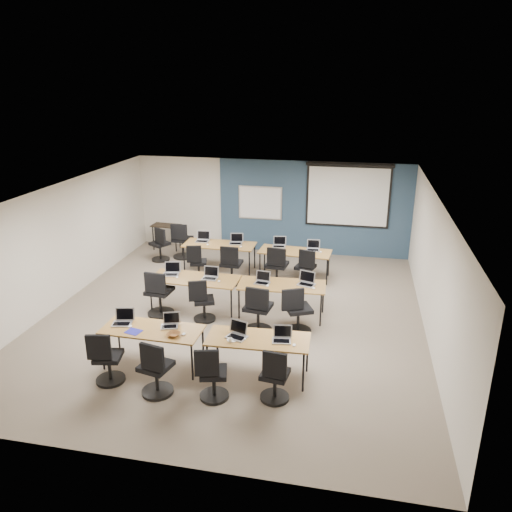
% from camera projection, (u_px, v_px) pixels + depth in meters
% --- Properties ---
extents(floor, '(8.00, 9.00, 0.02)m').
position_uv_depth(floor, '(234.00, 315.00, 10.85)').
color(floor, '#6B6354').
rests_on(floor, ground).
extents(ceiling, '(8.00, 9.00, 0.02)m').
position_uv_depth(ceiling, '(232.00, 194.00, 9.94)').
color(ceiling, white).
rests_on(ceiling, ground).
extents(wall_back, '(8.00, 0.04, 2.70)m').
position_uv_depth(wall_back, '(271.00, 206.00, 14.55)').
color(wall_back, beige).
rests_on(wall_back, ground).
extents(wall_front, '(8.00, 0.04, 2.70)m').
position_uv_depth(wall_front, '(145.00, 376.00, 6.25)').
color(wall_front, beige).
rests_on(wall_front, ground).
extents(wall_left, '(0.04, 9.00, 2.70)m').
position_uv_depth(wall_left, '(60.00, 245.00, 11.16)').
color(wall_left, beige).
rests_on(wall_left, ground).
extents(wall_right, '(0.04, 9.00, 2.70)m').
position_uv_depth(wall_right, '(433.00, 271.00, 9.63)').
color(wall_right, beige).
rests_on(wall_right, ground).
extents(blue_accent_panel, '(5.50, 0.04, 2.70)m').
position_uv_depth(blue_accent_panel, '(313.00, 209.00, 14.28)').
color(blue_accent_panel, '#3D5977').
rests_on(blue_accent_panel, wall_back).
extents(whiteboard, '(1.28, 0.03, 0.98)m').
position_uv_depth(whiteboard, '(260.00, 203.00, 14.50)').
color(whiteboard, silver).
rests_on(whiteboard, wall_back).
extents(projector_screen, '(2.40, 0.10, 1.82)m').
position_uv_depth(projector_screen, '(348.00, 192.00, 13.86)').
color(projector_screen, black).
rests_on(projector_screen, wall_back).
extents(training_table_front_left, '(1.77, 0.74, 0.73)m').
position_uv_depth(training_table_front_left, '(152.00, 331.00, 8.75)').
color(training_table_front_left, brown).
rests_on(training_table_front_left, floor).
extents(training_table_front_right, '(1.74, 0.73, 0.73)m').
position_uv_depth(training_table_front_right, '(258.00, 341.00, 8.43)').
color(training_table_front_right, brown).
rests_on(training_table_front_right, floor).
extents(training_table_mid_left, '(1.94, 0.81, 0.73)m').
position_uv_depth(training_table_mid_left, '(195.00, 280.00, 10.97)').
color(training_table_mid_left, '#96603C').
rests_on(training_table_mid_left, floor).
extents(training_table_mid_right, '(1.86, 0.77, 0.73)m').
position_uv_depth(training_table_mid_right, '(282.00, 286.00, 10.63)').
color(training_table_mid_right, '#A56332').
rests_on(training_table_mid_right, floor).
extents(training_table_back_left, '(1.89, 0.79, 0.73)m').
position_uv_depth(training_table_back_left, '(219.00, 246.00, 13.21)').
color(training_table_back_left, brown).
rests_on(training_table_back_left, floor).
extents(training_table_back_right, '(1.81, 0.76, 0.73)m').
position_uv_depth(training_table_back_right, '(295.00, 253.00, 12.68)').
color(training_table_back_right, '#98642B').
rests_on(training_table_back_right, floor).
extents(laptop_0, '(0.34, 0.29, 0.26)m').
position_uv_depth(laptop_0, '(123.00, 320.00, 8.92)').
color(laptop_0, silver).
rests_on(laptop_0, training_table_front_left).
extents(mouse_0, '(0.07, 0.10, 0.03)m').
position_uv_depth(mouse_0, '(130.00, 326.00, 8.80)').
color(mouse_0, white).
rests_on(mouse_0, training_table_front_left).
extents(task_chair_0, '(0.49, 0.49, 0.98)m').
position_uv_depth(task_chair_0, '(107.00, 362.00, 8.33)').
color(task_chair_0, black).
rests_on(task_chair_0, floor).
extents(laptop_1, '(0.30, 0.25, 0.23)m').
position_uv_depth(laptop_1, '(170.00, 323.00, 8.82)').
color(laptop_1, '#AFAEB6').
rests_on(laptop_1, training_table_front_left).
extents(mouse_1, '(0.07, 0.10, 0.03)m').
position_uv_depth(mouse_1, '(184.00, 334.00, 8.53)').
color(mouse_1, white).
rests_on(mouse_1, training_table_front_left).
extents(task_chair_1, '(0.52, 0.52, 1.00)m').
position_uv_depth(task_chair_1, '(156.00, 373.00, 8.00)').
color(task_chair_1, black).
rests_on(task_chair_1, floor).
extents(laptop_2, '(0.33, 0.28, 0.25)m').
position_uv_depth(laptop_2, '(237.00, 333.00, 8.46)').
color(laptop_2, silver).
rests_on(laptop_2, training_table_front_right).
extents(mouse_2, '(0.08, 0.10, 0.03)m').
position_uv_depth(mouse_2, '(245.00, 339.00, 8.38)').
color(mouse_2, white).
rests_on(mouse_2, training_table_front_right).
extents(task_chair_2, '(0.48, 0.48, 0.96)m').
position_uv_depth(task_chair_2, '(212.00, 378.00, 7.90)').
color(task_chair_2, black).
rests_on(task_chair_2, floor).
extents(laptop_3, '(0.31, 0.26, 0.24)m').
position_uv_depth(laptop_3, '(282.00, 337.00, 8.33)').
color(laptop_3, '#B0B0B0').
rests_on(laptop_3, training_table_front_right).
extents(mouse_3, '(0.07, 0.10, 0.03)m').
position_uv_depth(mouse_3, '(294.00, 345.00, 8.18)').
color(mouse_3, white).
rests_on(mouse_3, training_table_front_right).
extents(task_chair_3, '(0.47, 0.47, 0.96)m').
position_uv_depth(task_chair_3, '(275.00, 379.00, 7.86)').
color(task_chair_3, black).
rests_on(task_chair_3, floor).
extents(laptop_4, '(0.35, 0.30, 0.27)m').
position_uv_depth(laptop_4, '(171.00, 272.00, 11.14)').
color(laptop_4, '#A8A8AA').
rests_on(laptop_4, training_table_mid_left).
extents(mouse_4, '(0.06, 0.09, 0.03)m').
position_uv_depth(mouse_4, '(177.00, 277.00, 10.97)').
color(mouse_4, white).
rests_on(mouse_4, training_table_mid_left).
extents(task_chair_4, '(0.58, 0.58, 1.05)m').
position_uv_depth(task_chair_4, '(159.00, 297.00, 10.72)').
color(task_chair_4, black).
rests_on(task_chair_4, floor).
extents(laptop_5, '(0.33, 0.28, 0.25)m').
position_uv_depth(laptop_5, '(210.00, 276.00, 10.92)').
color(laptop_5, '#B6B5C1').
rests_on(laptop_5, training_table_mid_left).
extents(mouse_5, '(0.06, 0.09, 0.03)m').
position_uv_depth(mouse_5, '(219.00, 281.00, 10.76)').
color(mouse_5, white).
rests_on(mouse_5, training_table_mid_left).
extents(task_chair_5, '(0.50, 0.47, 0.96)m').
position_uv_depth(task_chair_5, '(203.00, 304.00, 10.49)').
color(task_chair_5, black).
rests_on(task_chair_5, floor).
extents(laptop_6, '(0.31, 0.27, 0.24)m').
position_uv_depth(laptop_6, '(262.00, 280.00, 10.68)').
color(laptop_6, '#B9B9C2').
rests_on(laptop_6, training_table_mid_right).
extents(mouse_6, '(0.07, 0.11, 0.04)m').
position_uv_depth(mouse_6, '(267.00, 286.00, 10.52)').
color(mouse_6, white).
rests_on(mouse_6, training_table_mid_right).
extents(task_chair_6, '(0.58, 0.58, 1.05)m').
position_uv_depth(task_chair_6, '(258.00, 313.00, 9.98)').
color(task_chair_6, black).
rests_on(task_chair_6, floor).
extents(laptop_7, '(0.35, 0.30, 0.26)m').
position_uv_depth(laptop_7, '(307.00, 281.00, 10.61)').
color(laptop_7, '#A4A4A8').
rests_on(laptop_7, training_table_mid_right).
extents(mouse_7, '(0.07, 0.11, 0.04)m').
position_uv_depth(mouse_7, '(314.00, 288.00, 10.39)').
color(mouse_7, white).
rests_on(mouse_7, training_table_mid_right).
extents(task_chair_7, '(0.59, 0.55, 1.03)m').
position_uv_depth(task_chair_7, '(297.00, 314.00, 9.96)').
color(task_chair_7, black).
rests_on(task_chair_7, floor).
extents(laptop_8, '(0.35, 0.30, 0.26)m').
position_uv_depth(laptop_8, '(203.00, 239.00, 13.42)').
color(laptop_8, '#B8B8BE').
rests_on(laptop_8, training_table_back_left).
extents(mouse_8, '(0.07, 0.10, 0.03)m').
position_uv_depth(mouse_8, '(208.00, 245.00, 13.13)').
color(mouse_8, white).
rests_on(mouse_8, training_table_back_left).
extents(task_chair_8, '(0.46, 0.46, 0.95)m').
position_uv_depth(task_chair_8, '(197.00, 265.00, 12.69)').
color(task_chair_8, black).
rests_on(task_chair_8, floor).
extents(laptop_9, '(0.34, 0.29, 0.26)m').
position_uv_depth(laptop_9, '(236.00, 241.00, 13.24)').
color(laptop_9, silver).
rests_on(laptop_9, training_table_back_left).
extents(mouse_9, '(0.07, 0.11, 0.04)m').
position_uv_depth(mouse_9, '(241.00, 247.00, 12.96)').
color(mouse_9, white).
rests_on(mouse_9, training_table_back_left).
extents(task_chair_9, '(0.56, 0.56, 1.03)m').
position_uv_depth(task_chair_9, '(231.00, 268.00, 12.39)').
color(task_chair_9, black).
rests_on(task_chair_9, floor).
extents(laptop_10, '(0.33, 0.28, 0.25)m').
position_uv_depth(laptop_10, '(279.00, 244.00, 13.00)').
color(laptop_10, silver).
rests_on(laptop_10, training_table_back_right).
extents(mouse_10, '(0.09, 0.12, 0.04)m').
position_uv_depth(mouse_10, '(283.00, 249.00, 12.76)').
color(mouse_10, white).
rests_on(mouse_10, training_table_back_right).
extents(task_chair_10, '(0.57, 0.57, 1.05)m').
position_uv_depth(task_chair_10, '(277.00, 270.00, 12.26)').
color(task_chair_10, black).
rests_on(task_chair_10, floor).
extents(laptop_11, '(0.33, 0.28, 0.25)m').
position_uv_depth(laptop_11, '(313.00, 248.00, 12.74)').
color(laptop_11, '#B4B4BD').
rests_on(laptop_11, training_table_back_right).
extents(mouse_11, '(0.06, 0.10, 0.03)m').
position_uv_depth(mouse_11, '(321.00, 252.00, 12.57)').
color(mouse_11, white).
rests_on(mouse_11, training_table_back_right).
extents(task_chair_11, '(0.50, 0.50, 0.98)m').
position_uv_depth(task_chair_11, '(306.00, 271.00, 12.27)').
color(task_chair_11, black).
rests_on(task_chair_11, floor).
extents(blue_mousepad, '(0.30, 0.27, 0.01)m').
position_uv_depth(blue_mousepad, '(134.00, 332.00, 8.63)').
color(blue_mousepad, '#1F1E96').
rests_on(blue_mousepad, training_table_front_left).
extents(snack_bowl, '(0.27, 0.27, 0.06)m').
position_uv_depth(snack_bowl, '(174.00, 334.00, 8.49)').
color(snack_bowl, brown).
rests_on(snack_bowl, training_table_front_left).
extents(snack_plate, '(0.23, 0.23, 0.01)m').
position_uv_depth(snack_plate, '(232.00, 339.00, 8.37)').
color(snack_plate, white).
rests_on(snack_plate, training_table_front_right).
extents(coffee_cup, '(0.06, 0.06, 0.05)m').
position_uv_depth(coffee_cup, '(230.00, 341.00, 8.26)').
color(coffee_cup, silver).
rests_on(coffee_cup, snack_plate).
extents(utility_table, '(0.83, 0.46, 0.75)m').
position_uv_depth(utility_table, '(166.00, 228.00, 14.88)').
color(utility_table, '#312517').
rests_on(utility_table, floor).
extents(spare_chair_a, '(0.58, 0.58, 1.05)m').
position_uv_depth(spare_chair_a, '(182.00, 243.00, 14.19)').
color(spare_chair_a, black).
rests_on(spare_chair_a, floor).
extents(spare_chair_b, '(0.57, 0.51, 0.99)m').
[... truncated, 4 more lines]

